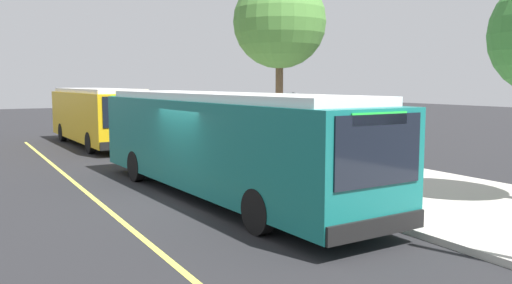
# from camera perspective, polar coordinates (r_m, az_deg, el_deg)

# --- Properties ---
(ground_plane) EXTENTS (120.00, 120.00, 0.00)m
(ground_plane) POSITION_cam_1_polar(r_m,az_deg,el_deg) (14.83, -7.26, -6.27)
(ground_plane) COLOR #232326
(sidewalk_curb) EXTENTS (44.00, 6.40, 0.15)m
(sidewalk_curb) POSITION_cam_1_polar(r_m,az_deg,el_deg) (17.91, 10.84, -3.90)
(sidewalk_curb) COLOR #B7B2A8
(sidewalk_curb) RESTS_ON ground_plane
(lane_stripe_center) EXTENTS (36.00, 0.14, 0.01)m
(lane_stripe_center) POSITION_cam_1_polar(r_m,az_deg,el_deg) (14.16, -15.58, -7.03)
(lane_stripe_center) COLOR #E0D64C
(lane_stripe_center) RESTS_ON ground_plane
(transit_bus_main) EXTENTS (12.34, 3.23, 2.95)m
(transit_bus_main) POSITION_cam_1_polar(r_m,az_deg,el_deg) (14.99, -3.81, 0.18)
(transit_bus_main) COLOR #146B66
(transit_bus_main) RESTS_ON ground_plane
(transit_bus_second) EXTENTS (10.16, 2.89, 2.95)m
(transit_bus_second) POSITION_cam_1_polar(r_m,az_deg,el_deg) (28.68, -16.64, 2.85)
(transit_bus_second) COLOR gold
(transit_bus_second) RESTS_ON ground_plane
(bus_shelter) EXTENTS (2.90, 1.60, 2.48)m
(bus_shelter) POSITION_cam_1_polar(r_m,az_deg,el_deg) (19.66, 5.37, 2.49)
(bus_shelter) COLOR #333338
(bus_shelter) RESTS_ON sidewalk_curb
(waiting_bench) EXTENTS (1.60, 0.48, 0.95)m
(waiting_bench) POSITION_cam_1_polar(r_m,az_deg,el_deg) (19.56, 5.61, -1.31)
(waiting_bench) COLOR brown
(waiting_bench) RESTS_ON sidewalk_curb
(route_sign_post) EXTENTS (0.44, 0.08, 2.80)m
(route_sign_post) POSITION_cam_1_polar(r_m,az_deg,el_deg) (16.18, 3.98, 1.83)
(route_sign_post) COLOR #333338
(route_sign_post) RESTS_ON sidewalk_curb
(street_tree_near_shelter) EXTENTS (4.38, 4.38, 8.13)m
(street_tree_near_shelter) POSITION_cam_1_polar(r_m,az_deg,el_deg) (25.59, 2.55, 12.70)
(street_tree_near_shelter) COLOR brown
(street_tree_near_shelter) RESTS_ON sidewalk_curb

